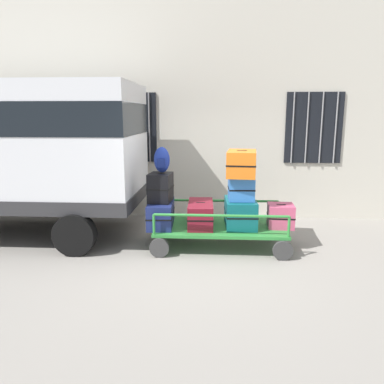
{
  "coord_description": "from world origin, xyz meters",
  "views": [
    {
      "loc": [
        0.1,
        -5.9,
        2.27
      ],
      "look_at": [
        -0.29,
        0.4,
        0.97
      ],
      "focal_mm": 35.02,
      "sensor_mm": 36.0,
      "label": 1
    }
  ],
  "objects": [
    {
      "name": "suitcase_center_middle",
      "position": [
        0.55,
        0.38,
        1.05
      ],
      "size": [
        0.45,
        0.43,
        0.41
      ],
      "color": "#3372C6",
      "rests_on": "suitcase_center_bottom"
    },
    {
      "name": "suitcase_center_bottom",
      "position": [
        0.55,
        0.44,
        0.61
      ],
      "size": [
        0.55,
        0.82,
        0.48
      ],
      "color": "#0F5960",
      "rests_on": "luggage_cart"
    },
    {
      "name": "ground_plane",
      "position": [
        0.0,
        0.0,
        0.0
      ],
      "size": [
        40.0,
        40.0,
        0.0
      ],
      "primitive_type": "plane",
      "color": "gray"
    },
    {
      "name": "suitcase_midleft_bottom",
      "position": [
        -0.14,
        0.44,
        0.57
      ],
      "size": [
        0.46,
        0.93,
        0.41
      ],
      "color": "maroon",
      "rests_on": "luggage_cart"
    },
    {
      "name": "suitcase_midright_bottom",
      "position": [
        1.24,
        0.42,
        0.57
      ],
      "size": [
        0.46,
        0.47,
        0.4
      ],
      "color": "#CC4C72",
      "rests_on": "luggage_cart"
    },
    {
      "name": "luggage_cart",
      "position": [
        0.2,
        0.4,
        0.32
      ],
      "size": [
        2.3,
        1.25,
        0.37
      ],
      "color": "#2D8438",
      "rests_on": "ground"
    },
    {
      "name": "van",
      "position": [
        -3.72,
        0.85,
        1.74
      ],
      "size": [
        4.84,
        2.17,
        2.83
      ],
      "color": "silver",
      "rests_on": "ground"
    },
    {
      "name": "suitcase_center_top",
      "position": [
        0.55,
        0.42,
        1.47
      ],
      "size": [
        0.55,
        0.83,
        0.43
      ],
      "color": "orange",
      "rests_on": "suitcase_center_middle"
    },
    {
      "name": "suitcase_left_bottom",
      "position": [
        -0.84,
        0.39,
        0.58
      ],
      "size": [
        0.47,
        0.91,
        0.43
      ],
      "color": "navy",
      "rests_on": "luggage_cart"
    },
    {
      "name": "backpack",
      "position": [
        -0.81,
        0.42,
        1.52
      ],
      "size": [
        0.27,
        0.22,
        0.44
      ],
      "color": "navy",
      "rests_on": "suitcase_left_middle"
    },
    {
      "name": "building_wall",
      "position": [
        0.0,
        2.53,
        2.5
      ],
      "size": [
        12.0,
        0.38,
        5.0
      ],
      "color": "beige",
      "rests_on": "ground"
    },
    {
      "name": "cart_railing",
      "position": [
        0.2,
        0.4,
        0.66
      ],
      "size": [
        2.2,
        1.11,
        0.35
      ],
      "color": "#2D8438",
      "rests_on": "luggage_cart"
    },
    {
      "name": "suitcase_left_middle",
      "position": [
        -0.84,
        0.39,
        1.05
      ],
      "size": [
        0.42,
        0.51,
        0.5
      ],
      "color": "black",
      "rests_on": "suitcase_left_bottom"
    }
  ]
}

